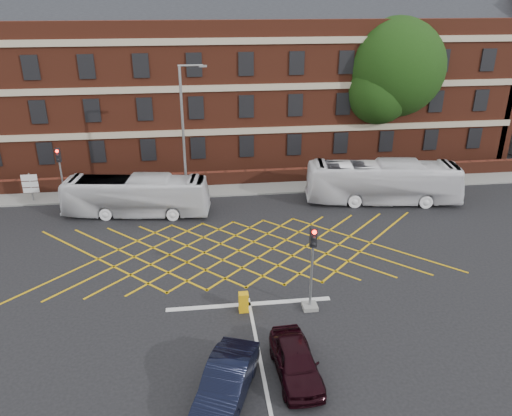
{
  "coord_description": "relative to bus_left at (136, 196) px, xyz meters",
  "views": [
    {
      "loc": [
        -2.21,
        -23.7,
        13.89
      ],
      "look_at": [
        0.96,
        1.5,
        2.89
      ],
      "focal_mm": 35.0,
      "sensor_mm": 36.0,
      "label": 1
    }
  ],
  "objects": [
    {
      "name": "box_junction_hatching",
      "position": [
        6.32,
        -6.07,
        -1.35
      ],
      "size": [
        8.22,
        8.22,
        0.02
      ],
      "primitive_type": "cube",
      "rotation": [
        0.0,
        0.0,
        0.79
      ],
      "color": "#CC990C",
      "rests_on": "ground"
    },
    {
      "name": "deciduous_tree",
      "position": [
        20.75,
        8.83,
        6.28
      ],
      "size": [
        8.21,
        8.13,
        12.27
      ],
      "color": "black",
      "rests_on": "ground"
    },
    {
      "name": "utility_cabinet",
      "position": [
        6.0,
        -12.08,
        -0.87
      ],
      "size": [
        0.45,
        0.4,
        0.98
      ],
      "primitive_type": "cube",
      "color": "#DA9E0C",
      "rests_on": "ground"
    },
    {
      "name": "traffic_light_far",
      "position": [
        -5.12,
        1.93,
        0.41
      ],
      "size": [
        0.7,
        0.7,
        4.27
      ],
      "color": "slate",
      "rests_on": "ground"
    },
    {
      "name": "boundary_wall",
      "position": [
        6.32,
        4.93,
        -0.8
      ],
      "size": [
        56.0,
        0.5,
        1.1
      ],
      "primitive_type": "cube",
      "color": "#532216",
      "rests_on": "ground"
    },
    {
      "name": "far_pavement",
      "position": [
        6.32,
        3.93,
        -1.29
      ],
      "size": [
        60.0,
        3.0,
        0.12
      ],
      "primitive_type": "cube",
      "color": "slate",
      "rests_on": "ground"
    },
    {
      "name": "bus_right",
      "position": [
        17.21,
        0.06,
        0.15
      ],
      "size": [
        11.08,
        4.1,
        3.02
      ],
      "primitive_type": "imported",
      "rotation": [
        0.0,
        0.0,
        1.42
      ],
      "color": "white",
      "rests_on": "ground"
    },
    {
      "name": "victorian_building",
      "position": [
        6.57,
        13.92,
        6.48
      ],
      "size": [
        51.0,
        12.17,
        20.4
      ],
      "color": "#602718",
      "rests_on": "ground"
    },
    {
      "name": "bus_left",
      "position": [
        0.0,
        0.0,
        0.0
      ],
      "size": [
        9.94,
        3.57,
        2.71
      ],
      "primitive_type": "imported",
      "rotation": [
        0.0,
        0.0,
        1.44
      ],
      "color": "silver",
      "rests_on": "ground"
    },
    {
      "name": "car_navy",
      "position": [
        4.81,
        -17.46,
        -0.63
      ],
      "size": [
        2.97,
        4.63,
        1.44
      ],
      "primitive_type": "imported",
      "rotation": [
        0.0,
        0.0,
        -0.36
      ],
      "color": "black",
      "rests_on": "ground"
    },
    {
      "name": "ground",
      "position": [
        6.32,
        -8.07,
        -1.35
      ],
      "size": [
        120.0,
        120.0,
        0.0
      ],
      "primitive_type": "plane",
      "color": "black",
      "rests_on": "ground"
    },
    {
      "name": "car_maroon",
      "position": [
        7.59,
        -16.62,
        -0.68
      ],
      "size": [
        1.78,
        4.04,
        1.35
      ],
      "primitive_type": "imported",
      "rotation": [
        0.0,
        0.0,
        0.05
      ],
      "color": "black",
      "rests_on": "ground"
    },
    {
      "name": "direction_signs",
      "position": [
        -7.64,
        3.04,
        0.02
      ],
      "size": [
        1.1,
        0.16,
        2.2
      ],
      "color": "gray",
      "rests_on": "ground"
    },
    {
      "name": "street_lamp",
      "position": [
        3.41,
        1.27,
        2.03
      ],
      "size": [
        2.25,
        1.0,
        9.67
      ],
      "color": "slate",
      "rests_on": "ground"
    },
    {
      "name": "traffic_light_near",
      "position": [
        9.16,
        -12.26,
        0.41
      ],
      "size": [
        0.7,
        0.7,
        4.27
      ],
      "color": "slate",
      "rests_on": "ground"
    },
    {
      "name": "stop_line",
      "position": [
        6.32,
        -11.57,
        -1.34
      ],
      "size": [
        8.0,
        0.3,
        0.02
      ],
      "primitive_type": "cube",
      "color": "silver",
      "rests_on": "ground"
    },
    {
      "name": "centre_line",
      "position": [
        6.32,
        -18.07,
        -1.34
      ],
      "size": [
        0.15,
        14.0,
        0.02
      ],
      "primitive_type": "cube",
      "color": "silver",
      "rests_on": "ground"
    }
  ]
}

